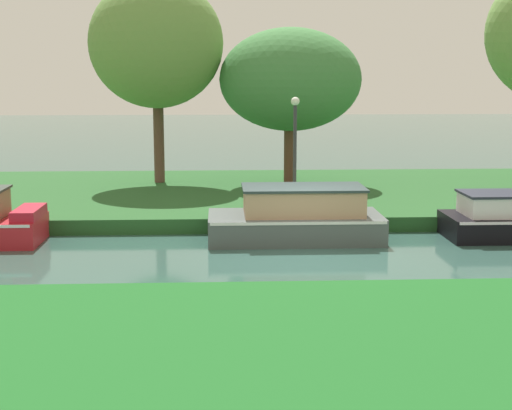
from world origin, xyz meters
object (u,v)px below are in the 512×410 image
(slate_barge, at_px, (298,217))
(willow_tree_centre, at_px, (291,80))
(willow_tree_left, at_px, (156,44))
(lamp_post, at_px, (295,139))

(slate_barge, distance_m, willow_tree_centre, 8.06)
(willow_tree_centre, bearing_deg, slate_barge, -93.79)
(slate_barge, height_order, willow_tree_left, willow_tree_left)
(willow_tree_left, bearing_deg, willow_tree_centre, -0.65)
(slate_barge, relative_size, lamp_post, 1.40)
(willow_tree_centre, relative_size, lamp_post, 1.71)
(willow_tree_left, bearing_deg, lamp_post, -49.27)
(slate_barge, xyz_separation_m, willow_tree_left, (-4.01, 7.38, 4.52))
(slate_barge, xyz_separation_m, lamp_post, (0.17, 2.52, 1.75))
(lamp_post, bearing_deg, slate_barge, -93.87)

